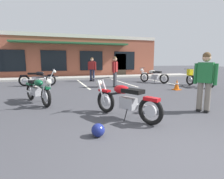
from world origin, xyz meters
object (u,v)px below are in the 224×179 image
Objects in this scene: person_in_black_shirt at (205,79)px; person_by_back_row at (92,68)px; motorcycle_red_sportbike at (38,78)px; motorcycle_foreground_classic at (125,100)px; motorcycle_silver_naked at (198,77)px; motorcycle_blue_standard at (38,90)px; motorcycle_black_cruiser at (154,76)px; traffic_cone at (177,85)px; person_near_building at (115,70)px; helmet_on_pavement at (98,130)px.

person_in_black_shirt and person_by_back_row have the same top height.
person_by_back_row reaches higher than motorcycle_red_sportbike.
motorcycle_foreground_classic is 2.36m from person_in_black_shirt.
motorcycle_silver_naked is at bearing -41.31° from person_by_back_row.
motorcycle_blue_standard is 5.23m from person_in_black_shirt.
motorcycle_black_cruiser is 3.06m from traffic_cone.
person_in_black_shirt is 5.51m from person_near_building.
helmet_on_pavement is at bearing -127.74° from motorcycle_black_cruiser.
motorcycle_red_sportbike is 8.14m from helmet_on_pavement.
motorcycle_silver_naked and motorcycle_blue_standard have the same top height.
motorcycle_silver_naked is 2.06m from traffic_cone.
motorcycle_red_sportbike is 1.06× the size of motorcycle_blue_standard.
motorcycle_red_sportbike is 3.96× the size of traffic_cone.
motorcycle_red_sportbike is at bearing 93.78° from motorcycle_blue_standard.
person_near_building is 6.44× the size of helmet_on_pavement.
motorcycle_foreground_classic is at bearing -146.93° from motorcycle_silver_naked.
motorcycle_blue_standard is 3.55m from helmet_on_pavement.
motorcycle_foreground_classic and motorcycle_silver_naked have the same top height.
person_near_building reaches higher than traffic_cone.
motorcycle_blue_standard is 6.45m from traffic_cone.
helmet_on_pavement is (-3.23, -0.70, -0.82)m from person_in_black_shirt.
motorcycle_silver_naked is 1.26× the size of person_by_back_row.
traffic_cone is (1.87, 3.53, -0.69)m from person_in_black_shirt.
motorcycle_black_cruiser is 3.53× the size of traffic_cone.
person_by_back_row is at bearing 121.75° from traffic_cone.
motorcycle_silver_naked is (1.42, -2.36, 0.07)m from motorcycle_black_cruiser.
traffic_cone is at bearing -161.30° from motorcycle_silver_naked.
motorcycle_blue_standard is at bearing -169.20° from motorcycle_silver_naked.
person_by_back_row reaches higher than motorcycle_blue_standard.
motorcycle_red_sportbike is 1.00× the size of motorcycle_silver_naked.
motorcycle_red_sportbike is 1.25× the size of person_by_back_row.
person_in_black_shirt is at bearing -132.26° from motorcycle_silver_naked.
motorcycle_silver_naked is at bearing -58.94° from motorcycle_black_cruiser.
motorcycle_red_sportbike is 7.24m from motorcycle_black_cruiser.
person_in_black_shirt is (4.82, -7.28, 0.49)m from motorcycle_red_sportbike.
motorcycle_blue_standard is at bearing -117.70° from person_by_back_row.
motorcycle_silver_naked is 6.83m from person_by_back_row.
motorcycle_red_sportbike is (-2.52, 7.07, 0.00)m from motorcycle_foreground_classic.
motorcycle_blue_standard is (-6.89, -3.95, 0.00)m from motorcycle_black_cruiser.
motorcycle_silver_naked is at bearing 34.78° from helmet_on_pavement.
motorcycle_foreground_classic is at bearing -47.20° from motorcycle_blue_standard.
person_in_black_shirt is (-3.80, -4.18, 0.42)m from motorcycle_silver_naked.
motorcycle_black_cruiser is 7.20× the size of helmet_on_pavement.
motorcycle_foreground_classic reaches higher than traffic_cone.
motorcycle_foreground_classic is 0.97× the size of motorcycle_blue_standard.
motorcycle_black_cruiser is at bearing 80.44° from traffic_cone.
helmet_on_pavement is at bearing -140.34° from traffic_cone.
helmet_on_pavement is (-7.03, -4.88, -0.40)m from motorcycle_silver_naked.
person_in_black_shirt is at bearing -56.47° from motorcycle_red_sportbike.
motorcycle_silver_naked is 1.26× the size of person_in_black_shirt.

